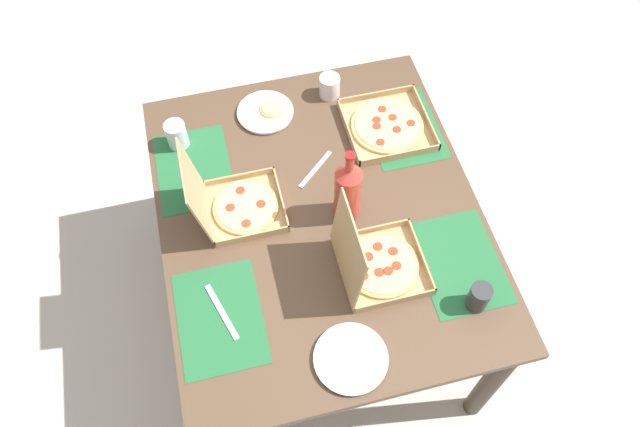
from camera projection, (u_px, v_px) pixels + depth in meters
name	position (u px, v px, depth m)	size (l,w,h in m)	color
ground_plane	(320.00, 302.00, 2.72)	(6.00, 6.00, 0.00)	beige
dining_table	(320.00, 229.00, 2.18)	(1.31, 1.09, 0.74)	#3F3328
placemat_near_left	(459.00, 263.00, 1.99)	(0.36, 0.26, 0.00)	#236638
placemat_near_right	(403.00, 127.00, 2.29)	(0.36, 0.26, 0.00)	#236638
placemat_far_left	(220.00, 318.00, 1.89)	(0.36, 0.26, 0.00)	#236638
placemat_far_right	(194.00, 169.00, 2.19)	(0.36, 0.26, 0.00)	#236638
pizza_box_corner_right	(387.00, 126.00, 2.29)	(0.31, 0.31, 0.04)	tan
pizza_box_center	(235.00, 204.00, 2.06)	(0.26, 0.30, 0.29)	tan
pizza_box_edge_far	(375.00, 262.00, 1.94)	(0.27, 0.27, 0.31)	tan
plate_far_left	(266.00, 112.00, 2.32)	(0.22, 0.22, 0.03)	white
plate_near_left	(351.00, 359.00, 1.81)	(0.22, 0.22, 0.02)	white
soda_bottle	(348.00, 191.00, 1.98)	(0.09, 0.09, 0.32)	#B2382D
cup_clear_left	(330.00, 86.00, 2.35)	(0.08, 0.08, 0.09)	silver
cup_red	(177.00, 135.00, 2.21)	(0.08, 0.08, 0.11)	silver
cup_spare	(479.00, 297.00, 1.87)	(0.07, 0.07, 0.10)	#333338
knife_by_near_right	(222.00, 312.00, 1.90)	(0.21, 0.02, 0.01)	#B7B7BC
fork_by_near_left	(315.00, 169.00, 2.19)	(0.19, 0.02, 0.01)	#B7B7BC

